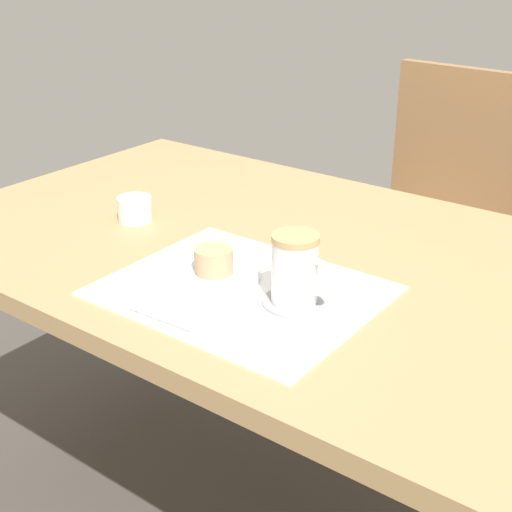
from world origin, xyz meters
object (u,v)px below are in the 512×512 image
Objects in this scene: wooden_chair at (429,221)px; coffee_mug at (296,269)px; pastry at (214,260)px; dining_table at (270,277)px; sugar_bowl at (135,209)px; pastry_plate at (214,275)px.

wooden_chair is 8.08× the size of coffee_mug.
wooden_chair is 1.00m from pastry.
wooden_chair is at bearing 90.87° from dining_table.
pastry_plate is at bearing -20.57° from sugar_bowl.
sugar_bowl is (-0.46, 0.11, -0.04)m from coffee_mug.
sugar_bowl reaches higher than dining_table.
pastry_plate is at bearing 95.92° from wooden_chair.
pastry_plate is at bearing 0.00° from pastry.
pastry is (0.02, -0.97, 0.25)m from wooden_chair.
pastry_plate is (0.02, -0.97, 0.22)m from wooden_chair.
pastry is 0.94× the size of sugar_bowl.
sugar_bowl is (-0.29, -0.06, 0.09)m from dining_table.
dining_table is 8.73× the size of pastry_plate.
coffee_mug reaches higher than dining_table.
pastry_plate is at bearing -177.52° from coffee_mug.
pastry_plate is 1.39× the size of coffee_mug.
coffee_mug is (0.16, 0.01, 0.03)m from pastry.
pastry is 0.16m from coffee_mug.
coffee_mug is (0.18, -0.96, 0.27)m from wooden_chair.
pastry is at bearing -177.52° from coffee_mug.
dining_table is 12.14× the size of coffee_mug.
sugar_bowl is at bearing -167.73° from dining_table.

